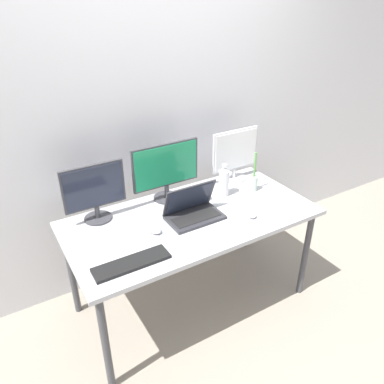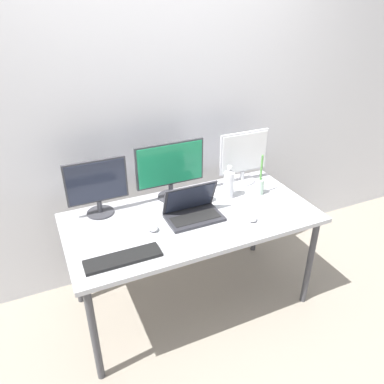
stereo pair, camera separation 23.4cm
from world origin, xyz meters
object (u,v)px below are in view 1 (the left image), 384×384
at_px(keyboard_main, 132,263).
at_px(mouse_by_keyboard, 154,229).
at_px(soda_can_near_keyboard, 201,194).
at_px(mouse_by_laptop, 251,214).
at_px(work_desk, 192,224).
at_px(monitor_right, 235,154).
at_px(monitor_left, 94,191).
at_px(water_bottle, 224,181).
at_px(monitor_center, 166,169).
at_px(laptop_silver, 193,210).
at_px(bamboo_vase, 253,182).

height_order(keyboard_main, mouse_by_keyboard, mouse_by_keyboard).
relative_size(keyboard_main, soda_can_near_keyboard, 3.34).
bearing_deg(mouse_by_laptop, work_desk, 169.40).
xyz_separation_m(monitor_right, mouse_by_keyboard, (-0.85, -0.34, -0.19)).
xyz_separation_m(monitor_left, water_bottle, (0.87, -0.15, -0.10)).
bearing_deg(monitor_center, mouse_by_laptop, -53.84).
relative_size(monitor_left, laptop_silver, 1.10).
distance_m(soda_can_near_keyboard, bamboo_vase, 0.42).
height_order(monitor_left, water_bottle, monitor_left).
bearing_deg(monitor_center, mouse_by_keyboard, -128.51).
bearing_deg(work_desk, monitor_left, 152.03).
height_order(monitor_center, laptop_silver, monitor_center).
relative_size(work_desk, laptop_silver, 4.57).
height_order(laptop_silver, mouse_by_keyboard, laptop_silver).
bearing_deg(monitor_left, soda_can_near_keyboard, -12.25).
distance_m(work_desk, monitor_left, 0.66).
bearing_deg(keyboard_main, monitor_left, 90.91).
distance_m(monitor_center, soda_can_near_keyboard, 0.29).
relative_size(monitor_center, laptop_silver, 1.37).
height_order(laptop_silver, bamboo_vase, bamboo_vase).
distance_m(monitor_left, laptop_silver, 0.63).
bearing_deg(mouse_by_keyboard, bamboo_vase, -5.69).
bearing_deg(work_desk, laptop_silver, -76.91).
relative_size(mouse_by_laptop, bamboo_vase, 0.31).
bearing_deg(soda_can_near_keyboard, water_bottle, -1.58).
bearing_deg(water_bottle, laptop_silver, -157.54).
xyz_separation_m(laptop_silver, soda_can_near_keyboard, (0.15, 0.15, 0.01)).
height_order(laptop_silver, soda_can_near_keyboard, laptop_silver).
bearing_deg(keyboard_main, bamboo_vase, 16.92).
height_order(keyboard_main, soda_can_near_keyboard, soda_can_near_keyboard).
bearing_deg(mouse_by_laptop, keyboard_main, -156.25).
bearing_deg(mouse_by_laptop, monitor_left, 171.24).
height_order(monitor_center, keyboard_main, monitor_center).
distance_m(monitor_right, laptop_silver, 0.66).
distance_m(work_desk, water_bottle, 0.40).
xyz_separation_m(monitor_right, water_bottle, (-0.22, -0.18, -0.10)).
bearing_deg(mouse_by_laptop, monitor_center, 146.55).
bearing_deg(monitor_right, mouse_by_laptop, -114.81).
bearing_deg(mouse_by_keyboard, monitor_center, 38.32).
relative_size(monitor_center, mouse_by_laptop, 5.20).
bearing_deg(monitor_center, monitor_right, 1.12).
xyz_separation_m(monitor_center, water_bottle, (0.37, -0.16, -0.12)).
bearing_deg(water_bottle, work_desk, -159.18).
relative_size(monitor_right, water_bottle, 1.65).
height_order(work_desk, monitor_right, monitor_right).
xyz_separation_m(monitor_right, keyboard_main, (-1.09, -0.55, -0.20)).
bearing_deg(water_bottle, monitor_right, 38.26).
xyz_separation_m(mouse_by_laptop, water_bottle, (0.01, 0.33, 0.09)).
xyz_separation_m(work_desk, monitor_left, (-0.53, 0.28, 0.27)).
height_order(monitor_left, mouse_by_keyboard, monitor_left).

